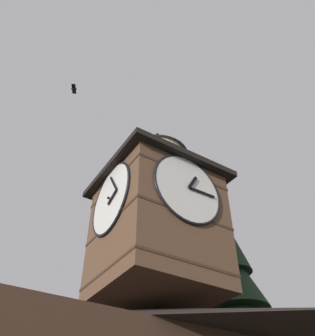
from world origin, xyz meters
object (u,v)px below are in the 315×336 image
Objects in this scene: clock_tower at (157,216)px; flying_bird_high at (74,89)px; pine_tree_behind at (117,323)px; moon at (89,336)px.

flying_bird_high is at bearing -21.91° from clock_tower.
clock_tower is at bearing 73.75° from pine_tree_behind.
pine_tree_behind is at bearing -106.25° from clock_tower.
moon is at bearing -109.93° from pine_tree_behind.
moon is 36.86m from flying_bird_high.
pine_tree_behind reaches higher than moon.
moon reaches higher than clock_tower.
pine_tree_behind is at bearing -138.20° from flying_bird_high.
flying_bird_high is at bearing 41.80° from pine_tree_behind.
pine_tree_behind is (-2.02, -6.93, -2.01)m from clock_tower.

